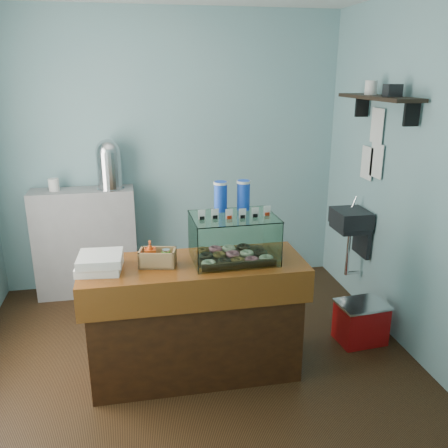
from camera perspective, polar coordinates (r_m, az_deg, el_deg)
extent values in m
plane|color=black|center=(4.04, -3.89, -15.16)|extent=(3.50, 3.50, 0.00)
cube|color=#75A2AB|center=(4.95, -6.41, 8.45)|extent=(3.50, 0.04, 2.80)
cube|color=#75A2AB|center=(2.07, 0.49, -4.93)|extent=(3.50, 0.04, 2.80)
cube|color=#75A2AB|center=(4.06, 21.06, 5.31)|extent=(0.04, 3.00, 2.80)
cube|color=black|center=(4.57, 15.01, 0.71)|extent=(0.30, 0.35, 0.15)
cube|color=black|center=(4.69, 16.25, -1.55)|extent=(0.04, 0.30, 0.35)
cylinder|color=silver|center=(4.65, 15.39, 2.52)|extent=(0.02, 0.02, 0.12)
cylinder|color=silver|center=(4.68, 14.67, -3.39)|extent=(0.04, 0.04, 0.45)
cube|color=black|center=(4.17, 18.08, 14.27)|extent=(0.25, 1.00, 0.03)
cube|color=black|center=(3.87, 21.64, 12.19)|extent=(0.12, 0.03, 0.18)
cube|color=black|center=(4.56, 16.27, 13.41)|extent=(0.12, 0.03, 0.18)
cube|color=white|center=(4.42, 17.87, 7.25)|extent=(0.01, 0.21, 0.30)
cube|color=white|center=(4.58, 16.81, 7.05)|extent=(0.01, 0.21, 0.30)
cube|color=white|center=(4.43, 17.94, 11.18)|extent=(0.01, 0.21, 0.30)
cube|color=#411F0C|center=(3.61, -3.53, -11.71)|extent=(1.50, 0.56, 0.84)
cube|color=#4E240A|center=(3.41, -3.67, -5.13)|extent=(1.60, 0.60, 0.06)
cube|color=#4E240A|center=(3.21, -2.98, -9.02)|extent=(1.60, 0.04, 0.18)
cube|color=gray|center=(5.00, -16.24, -2.15)|extent=(1.00, 0.32, 1.10)
cube|color=#372010|center=(3.45, 1.15, -4.08)|extent=(0.54, 0.39, 0.02)
torus|color=beige|center=(3.29, -1.82, -4.75)|extent=(0.10, 0.10, 0.03)
torus|color=black|center=(3.31, -0.06, -4.60)|extent=(0.10, 0.10, 0.03)
torus|color=brown|center=(3.33, 1.67, -4.45)|extent=(0.10, 0.10, 0.03)
torus|color=#D76588|center=(3.35, 3.37, -4.31)|extent=(0.10, 0.10, 0.03)
torus|color=beige|center=(3.38, 5.05, -4.16)|extent=(0.10, 0.10, 0.03)
torus|color=black|center=(3.41, -2.22, -3.93)|extent=(0.10, 0.10, 0.03)
torus|color=brown|center=(3.42, -0.52, -3.80)|extent=(0.10, 0.10, 0.03)
torus|color=#D76588|center=(3.44, 1.15, -3.66)|extent=(0.10, 0.10, 0.03)
torus|color=beige|center=(3.47, 2.80, -3.52)|extent=(0.10, 0.10, 0.03)
torus|color=black|center=(3.50, 4.43, -3.39)|extent=(0.10, 0.10, 0.03)
torus|color=brown|center=(3.52, -2.59, -3.17)|extent=(0.10, 0.10, 0.03)
torus|color=#D76588|center=(3.54, -0.95, -3.05)|extent=(0.10, 0.10, 0.03)
torus|color=beige|center=(3.56, 0.67, -2.92)|extent=(0.10, 0.10, 0.03)
torus|color=black|center=(3.58, 2.27, -2.79)|extent=(0.10, 0.10, 0.03)
cube|color=white|center=(3.21, 2.06, -2.98)|extent=(0.59, 0.02, 0.32)
cube|color=white|center=(3.60, 0.37, -0.60)|extent=(0.59, 0.02, 0.32)
cube|color=white|center=(3.35, -3.75, -2.08)|extent=(0.02, 0.43, 0.32)
cube|color=white|center=(3.48, 5.89, -1.37)|extent=(0.02, 0.43, 0.32)
cube|color=white|center=(3.35, 1.18, 0.91)|extent=(0.61, 0.46, 0.01)
cube|color=white|center=(3.25, -2.64, 1.04)|extent=(0.05, 0.01, 0.07)
cube|color=black|center=(3.25, -2.63, 0.66)|extent=(0.03, 0.02, 0.02)
cube|color=white|center=(3.26, -1.02, 1.15)|extent=(0.05, 0.01, 0.07)
cube|color=black|center=(3.27, -1.01, 0.76)|extent=(0.03, 0.02, 0.02)
cube|color=white|center=(3.28, 0.59, 1.25)|extent=(0.05, 0.01, 0.07)
cube|color=#B5290E|center=(3.29, 0.59, 0.87)|extent=(0.03, 0.02, 0.02)
cube|color=white|center=(3.30, 2.18, 1.35)|extent=(0.05, 0.01, 0.07)
cube|color=black|center=(3.31, 2.17, 0.97)|extent=(0.03, 0.02, 0.02)
cube|color=white|center=(3.33, 3.74, 1.44)|extent=(0.05, 0.01, 0.07)
cube|color=black|center=(3.33, 3.73, 1.07)|extent=(0.03, 0.02, 0.02)
cube|color=white|center=(3.35, 5.28, 1.54)|extent=(0.05, 0.01, 0.07)
cube|color=#B5290E|center=(3.36, 5.27, 1.16)|extent=(0.03, 0.02, 0.02)
cylinder|color=blue|center=(3.44, -0.41, 3.33)|extent=(0.09, 0.09, 0.22)
cylinder|color=white|center=(3.42, -0.42, 4.96)|extent=(0.10, 0.10, 0.02)
cylinder|color=blue|center=(3.48, 2.35, 3.48)|extent=(0.09, 0.09, 0.22)
cylinder|color=white|center=(3.46, 2.38, 5.09)|extent=(0.10, 0.10, 0.02)
cube|color=tan|center=(3.37, -7.95, -4.90)|extent=(0.28, 0.20, 0.01)
cube|color=tan|center=(3.29, -8.17, -4.49)|extent=(0.25, 0.07, 0.12)
cube|color=tan|center=(3.41, -7.82, -3.63)|extent=(0.25, 0.07, 0.12)
cube|color=tan|center=(3.37, -9.98, -4.02)|extent=(0.04, 0.15, 0.12)
cube|color=tan|center=(3.33, -5.98, -4.08)|extent=(0.04, 0.15, 0.12)
imported|color=#E34E15|center=(3.35, -8.87, -3.44)|extent=(0.09, 0.09, 0.17)
cylinder|color=#4C9C2A|center=(3.34, -6.98, -4.04)|extent=(0.06, 0.06, 0.10)
cylinder|color=silver|center=(3.32, -7.01, -3.16)|extent=(0.05, 0.05, 0.01)
cube|color=white|center=(3.37, -14.73, -4.93)|extent=(0.32, 0.32, 0.06)
cube|color=white|center=(3.34, -14.67, -4.07)|extent=(0.31, 0.31, 0.06)
cylinder|color=silver|center=(4.80, -13.48, 4.19)|extent=(0.26, 0.26, 0.01)
cylinder|color=silver|center=(4.76, -13.64, 6.35)|extent=(0.24, 0.24, 0.36)
sphere|color=silver|center=(4.73, -13.79, 8.48)|extent=(0.24, 0.24, 0.24)
cube|color=#AA0D0E|center=(4.26, 16.12, -11.38)|extent=(0.41, 0.32, 0.34)
cube|color=silver|center=(4.18, 16.33, -9.26)|extent=(0.43, 0.34, 0.02)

